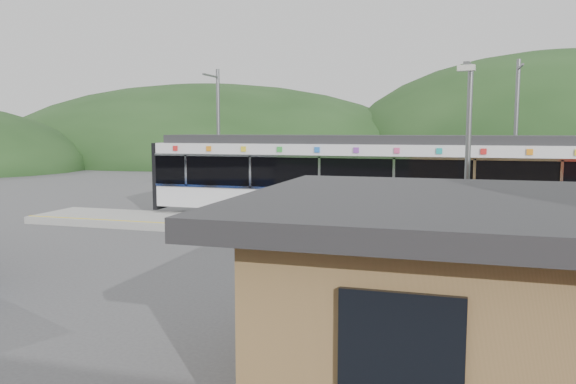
# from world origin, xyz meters

# --- Properties ---
(ground) EXTENTS (120.00, 120.00, 0.00)m
(ground) POSITION_xyz_m (0.00, 0.00, 0.00)
(ground) COLOR #4C4C4F
(ground) RESTS_ON ground
(hills) EXTENTS (146.00, 149.00, 26.00)m
(hills) POSITION_xyz_m (6.19, 5.29, 0.00)
(hills) COLOR #1E3D19
(hills) RESTS_ON ground
(platform) EXTENTS (26.00, 3.20, 0.30)m
(platform) POSITION_xyz_m (0.00, 3.30, 0.15)
(platform) COLOR #9E9E99
(platform) RESTS_ON ground
(yellow_line) EXTENTS (26.00, 0.10, 0.01)m
(yellow_line) POSITION_xyz_m (0.00, 2.00, 0.30)
(yellow_line) COLOR yellow
(yellow_line) RESTS_ON platform
(train) EXTENTS (20.44, 3.01, 3.74)m
(train) POSITION_xyz_m (1.75, 6.00, 2.06)
(train) COLOR black
(train) RESTS_ON ground
(catenary_mast_west) EXTENTS (0.18, 1.80, 7.00)m
(catenary_mast_west) POSITION_xyz_m (-7.00, 8.56, 3.65)
(catenary_mast_west) COLOR slate
(catenary_mast_west) RESTS_ON ground
(catenary_mast_east) EXTENTS (0.18, 1.80, 7.00)m
(catenary_mast_east) POSITION_xyz_m (7.00, 8.56, 3.65)
(catenary_mast_east) COLOR slate
(catenary_mast_east) RESTS_ON ground
(station_shelter) EXTENTS (9.20, 6.20, 3.00)m
(station_shelter) POSITION_xyz_m (6.00, -9.01, 1.55)
(station_shelter) COLOR olive
(station_shelter) RESTS_ON ground
(lamp_post) EXTENTS (0.37, 0.98, 5.42)m
(lamp_post) POSITION_xyz_m (4.79, -4.66, 3.25)
(lamp_post) COLOR slate
(lamp_post) RESTS_ON ground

